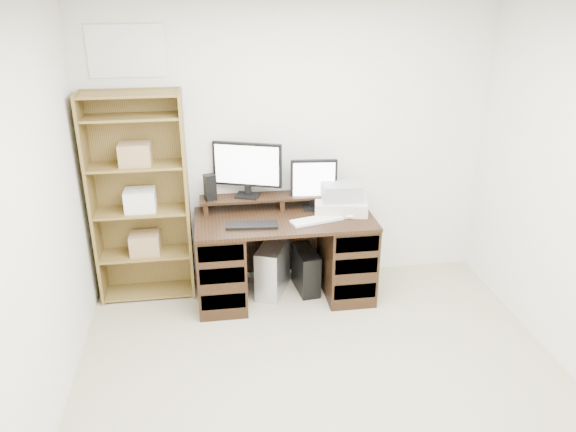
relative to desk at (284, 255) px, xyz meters
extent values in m
cube|color=#B6AB89|center=(0.11, -1.64, -0.40)|extent=(3.50, 4.00, 0.02)
cube|color=white|center=(0.11, -1.64, 2.12)|extent=(3.50, 4.00, 0.02)
cube|color=white|center=(0.11, 0.37, 0.86)|extent=(3.50, 0.02, 2.50)
cube|color=white|center=(-1.65, -1.64, 0.86)|extent=(0.02, 4.00, 2.50)
cube|color=white|center=(-1.19, 0.35, 1.69)|extent=(0.60, 0.01, 0.40)
cube|color=black|center=(0.00, -0.01, 0.35)|extent=(1.50, 0.70, 0.03)
cube|color=black|center=(-0.55, -0.01, -0.03)|extent=(0.40, 0.66, 0.72)
cube|color=black|center=(0.55, -0.01, -0.03)|extent=(0.40, 0.66, 0.72)
cube|color=black|center=(0.00, 0.32, 0.01)|extent=(1.48, 0.02, 0.65)
cube|color=black|center=(-0.55, -0.34, -0.21)|extent=(0.36, 0.01, 0.14)
cube|color=black|center=(-0.55, -0.34, 0.03)|extent=(0.36, 0.01, 0.14)
cube|color=black|center=(-0.55, -0.34, 0.23)|extent=(0.36, 0.01, 0.14)
cube|color=black|center=(0.55, -0.34, -0.21)|extent=(0.36, 0.01, 0.14)
cube|color=black|center=(0.55, -0.34, 0.03)|extent=(0.36, 0.01, 0.14)
cube|color=black|center=(0.55, -0.34, 0.23)|extent=(0.36, 0.01, 0.14)
cube|color=black|center=(-0.65, 0.21, 0.41)|extent=(0.04, 0.20, 0.10)
cube|color=black|center=(0.00, 0.21, 0.41)|extent=(0.04, 0.20, 0.10)
cube|color=black|center=(0.65, 0.21, 0.41)|extent=(0.04, 0.20, 0.10)
cube|color=black|center=(0.00, 0.21, 0.47)|extent=(1.40, 0.22, 0.02)
cube|color=black|center=(-0.29, 0.22, 0.49)|extent=(0.23, 0.21, 0.02)
cube|color=black|center=(-0.28, 0.24, 0.55)|extent=(0.06, 0.05, 0.11)
cube|color=black|center=(-0.28, 0.24, 0.76)|extent=(0.57, 0.23, 0.38)
cube|color=white|center=(-0.29, 0.22, 0.76)|extent=(0.52, 0.19, 0.33)
cube|color=black|center=(0.28, 0.15, 0.37)|extent=(0.20, 0.16, 0.02)
cube|color=black|center=(0.28, 0.17, 0.43)|extent=(0.06, 0.04, 0.11)
cube|color=black|center=(0.28, 0.17, 0.62)|extent=(0.40, 0.07, 0.35)
cube|color=white|center=(0.28, 0.15, 0.62)|extent=(0.36, 0.03, 0.31)
cube|color=black|center=(-0.60, 0.19, 0.59)|extent=(0.11, 0.11, 0.22)
cube|color=black|center=(-0.29, -0.16, 0.37)|extent=(0.43, 0.18, 0.02)
cube|color=silver|center=(0.25, -0.12, 0.37)|extent=(0.46, 0.24, 0.02)
ellipsoid|color=white|center=(0.55, -0.10, 0.38)|extent=(0.10, 0.07, 0.04)
cube|color=beige|center=(0.50, 0.06, 0.42)|extent=(0.50, 0.41, 0.11)
cube|color=gray|center=(0.50, 0.06, 0.54)|extent=(0.34, 0.25, 0.14)
cube|color=silver|center=(-0.10, 0.07, -0.16)|extent=(0.36, 0.50, 0.46)
cube|color=black|center=(0.20, 0.06, -0.20)|extent=(0.21, 0.40, 0.38)
cube|color=#19FF33|center=(0.22, -0.13, -0.11)|extent=(0.01, 0.00, 0.01)
cube|color=olive|center=(-1.57, 0.19, 0.51)|extent=(0.02, 0.30, 1.80)
cube|color=olive|center=(-0.80, 0.19, 0.51)|extent=(0.02, 0.30, 1.80)
cube|color=olive|center=(-1.19, 0.33, 0.51)|extent=(0.80, 0.01, 1.80)
cube|color=olive|center=(-1.19, 0.19, -0.36)|extent=(0.75, 0.28, 0.02)
cube|color=olive|center=(-1.19, 0.19, 0.01)|extent=(0.75, 0.28, 0.02)
cube|color=olive|center=(-1.19, 0.19, 0.41)|extent=(0.75, 0.28, 0.02)
cube|color=olive|center=(-1.19, 0.19, 0.81)|extent=(0.75, 0.28, 0.02)
cube|color=olive|center=(-1.19, 0.19, 1.21)|extent=(0.75, 0.28, 0.02)
cube|color=olive|center=(-1.19, 0.19, 1.39)|extent=(0.75, 0.28, 0.02)
cube|color=#A07F54|center=(-1.19, 0.19, 0.11)|extent=(0.25, 0.20, 0.18)
cube|color=white|center=(-1.19, 0.19, 0.51)|extent=(0.25, 0.20, 0.18)
cube|color=#A07F54|center=(-1.19, 0.19, 0.91)|extent=(0.25, 0.20, 0.18)
camera|label=1|loc=(-0.61, -4.29, 2.22)|focal=35.00mm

